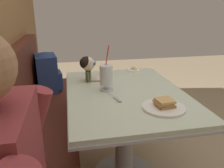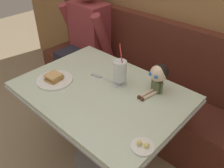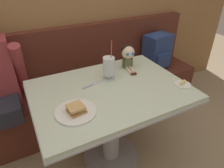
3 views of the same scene
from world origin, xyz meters
The scene contains 9 objects.
wood_panel_wall centered at (0.00, 1.05, 1.20)m, with size 4.40×0.08×2.40m, color olive.
booth_bench centered at (0.00, 0.81, 0.33)m, with size 2.60×0.48×1.00m.
diner_table centered at (0.00, 0.18, 0.54)m, with size 1.11×0.81×0.74m.
toast_plate centered at (-0.31, 0.03, 0.76)m, with size 0.25×0.25×0.06m.
milkshake_glass centered at (0.05, 0.31, 0.84)m, with size 0.10×0.10×0.32m.
butter_saucer centered at (0.49, -0.03, 0.75)m, with size 0.12×0.12×0.04m.
butter_knife centered at (-0.11, 0.28, 0.74)m, with size 0.23×0.07×0.01m.
seated_doll centered at (0.28, 0.41, 0.87)m, with size 0.13×0.23×0.20m.
backpack centered at (0.91, 0.78, 0.66)m, with size 0.33×0.29×0.41m.
Camera 3 is at (-0.55, -0.91, 1.52)m, focal length 32.25 mm.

